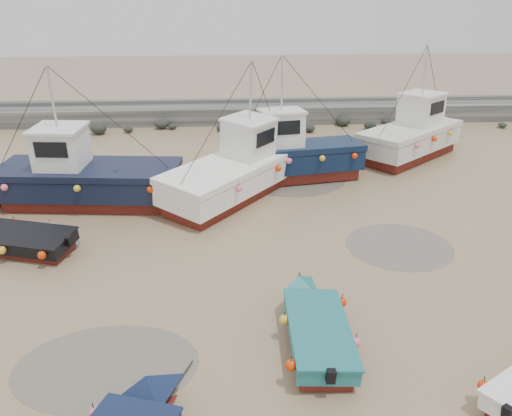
# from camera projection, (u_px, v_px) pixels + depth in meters

# --- Properties ---
(ground) EXTENTS (120.00, 120.00, 0.00)m
(ground) POSITION_uv_depth(u_px,v_px,m) (248.00, 288.00, 16.65)
(ground) COLOR #8E7957
(ground) RESTS_ON ground
(seawall) EXTENTS (60.00, 4.92, 1.50)m
(seawall) POSITION_uv_depth(u_px,v_px,m) (234.00, 114.00, 36.42)
(seawall) COLOR slate
(seawall) RESTS_ON ground
(puddle_a) EXTENTS (4.93, 4.93, 0.01)m
(puddle_a) POSITION_uv_depth(u_px,v_px,m) (106.00, 366.00, 13.27)
(puddle_a) COLOR #635C51
(puddle_a) RESTS_ON ground
(puddle_b) EXTENTS (4.13, 4.13, 0.01)m
(puddle_b) POSITION_uv_depth(u_px,v_px,m) (399.00, 246.00, 19.36)
(puddle_b) COLOR #635C51
(puddle_b) RESTS_ON ground
(puddle_c) EXTENTS (3.69, 3.69, 0.01)m
(puddle_c) POSITION_uv_depth(u_px,v_px,m) (31.00, 247.00, 19.25)
(puddle_c) COLOR #635C51
(puddle_c) RESTS_ON ground
(puddle_d) EXTENTS (5.76, 5.76, 0.01)m
(puddle_d) POSITION_uv_depth(u_px,v_px,m) (291.00, 177.00, 26.32)
(puddle_d) COLOR #635C51
(puddle_d) RESTS_ON ground
(dinghy_2) EXTENTS (2.18, 5.86, 1.43)m
(dinghy_2) POSITION_uv_depth(u_px,v_px,m) (315.00, 325.00, 13.98)
(dinghy_2) COLOR maroon
(dinghy_2) RESTS_ON ground
(dinghy_4) EXTENTS (6.40, 3.04, 1.43)m
(dinghy_4) POSITION_uv_depth(u_px,v_px,m) (11.00, 237.00, 18.84)
(dinghy_4) COLOR maroon
(dinghy_4) RESTS_ON ground
(cabin_boat_0) EXTENTS (11.30, 3.86, 6.22)m
(cabin_boat_0) POSITION_uv_depth(u_px,v_px,m) (76.00, 177.00, 22.57)
(cabin_boat_0) COLOR maroon
(cabin_boat_0) RESTS_ON ground
(cabin_boat_1) EXTENTS (8.06, 9.52, 6.22)m
(cabin_boat_1) POSITION_uv_depth(u_px,v_px,m) (241.00, 168.00, 23.70)
(cabin_boat_1) COLOR maroon
(cabin_boat_1) RESTS_ON ground
(cabin_boat_2) EXTENTS (9.72, 3.63, 6.22)m
(cabin_boat_2) POSITION_uv_depth(u_px,v_px,m) (287.00, 155.00, 25.33)
(cabin_boat_2) COLOR maroon
(cabin_boat_2) RESTS_ON ground
(cabin_boat_3) EXTENTS (8.62, 7.39, 6.22)m
(cabin_boat_3) POSITION_uv_depth(u_px,v_px,m) (416.00, 134.00, 28.99)
(cabin_boat_3) COLOR maroon
(cabin_boat_3) RESTS_ON ground
(person) EXTENTS (0.75, 0.55, 1.89)m
(person) POSITION_uv_depth(u_px,v_px,m) (120.00, 209.00, 22.50)
(person) COLOR #151D32
(person) RESTS_ON ground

